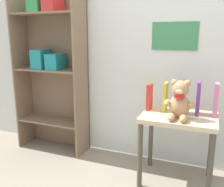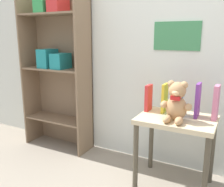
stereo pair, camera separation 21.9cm
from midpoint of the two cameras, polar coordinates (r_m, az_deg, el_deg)
The scene contains 9 objects.
wall_back at distance 2.32m, azimuth 6.54°, elevation 14.57°, with size 4.80×0.07×2.50m.
bookshelf_side at distance 2.65m, azimuth -15.98°, elevation 7.50°, with size 0.73×0.28×1.70m.
display_table at distance 2.04m, azimuth 11.95°, elevation -7.62°, with size 0.58×0.43×0.58m.
teddy_bear at distance 1.90m, azimuth 12.03°, elevation -1.74°, with size 0.23×0.21×0.30m.
book_standing_red at distance 2.09m, azimuth 5.62°, elevation -0.82°, with size 0.03×0.11×0.22m, color red.
book_standing_yellow at distance 2.08m, azimuth 9.20°, elevation -0.77°, with size 0.02×0.12×0.23m, color gold.
book_standing_teal at distance 2.04m, azimuth 12.54°, elevation -1.80°, with size 0.02×0.12×0.20m, color teal.
book_standing_purple at distance 2.03m, azimuth 16.26°, elevation -1.06°, with size 0.02×0.12×0.26m, color purple.
book_standing_pink at distance 2.03m, azimuth 19.88°, elevation -1.41°, with size 0.03×0.11×0.26m, color #D17093.
Camera 1 is at (0.53, -0.99, 1.19)m, focal length 40.00 mm.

